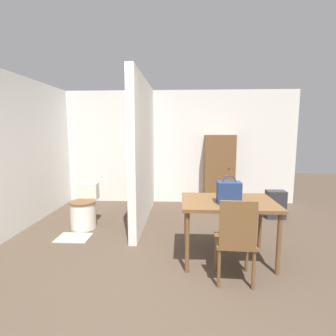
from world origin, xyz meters
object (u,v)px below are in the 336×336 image
object	(u,v)px
wooden_chair	(236,238)
wooden_cabinet	(219,170)
toilet	(84,210)
space_heater	(275,204)
dining_table	(228,207)
handbag	(229,192)

from	to	relation	value
wooden_chair	wooden_cabinet	bearing A→B (deg)	88.00
toilet	space_heater	world-z (taller)	toilet
toilet	space_heater	bearing A→B (deg)	10.70
dining_table	wooden_chair	bearing A→B (deg)	-91.09
handbag	wooden_cabinet	distance (m)	2.61
wooden_chair	toilet	bearing A→B (deg)	147.69
handbag	space_heater	xyz separation A→B (m)	(1.19, 1.75, -0.63)
wooden_cabinet	handbag	bearing A→B (deg)	-95.66
dining_table	space_heater	world-z (taller)	dining_table
dining_table	space_heater	distance (m)	2.06
dining_table	wooden_chair	size ratio (longest dim) A/B	1.22
handbag	wooden_cabinet	xyz separation A→B (m)	(0.26, 2.60, -0.12)
dining_table	wooden_cabinet	xyz separation A→B (m)	(0.24, 2.49, 0.09)
wooden_chair	space_heater	xyz separation A→B (m)	(1.18, 2.19, -0.24)
wooden_cabinet	wooden_chair	bearing A→B (deg)	-94.75
wooden_chair	space_heater	world-z (taller)	wooden_chair
toilet	space_heater	distance (m)	3.45
space_heater	dining_table	bearing A→B (deg)	-125.56
toilet	handbag	world-z (taller)	handbag
wooden_chair	toilet	world-z (taller)	wooden_chair
toilet	wooden_cabinet	size ratio (longest dim) A/B	0.47
handbag	space_heater	size ratio (longest dim) A/B	0.65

